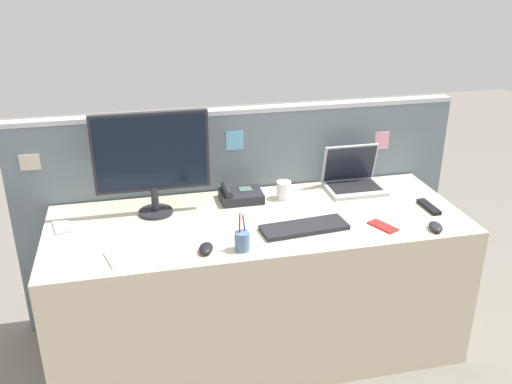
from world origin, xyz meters
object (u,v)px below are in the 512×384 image
at_px(computer_mouse_left_hand, 206,248).
at_px(cell_phone_red_case, 383,226).
at_px(pen_cup, 242,241).
at_px(keyboard_main, 304,227).
at_px(desktop_monitor, 151,156).
at_px(coffee_mug, 284,190).
at_px(desk_phone, 240,195).
at_px(cell_phone_white_slab, 115,259).
at_px(computer_mouse_right_hand, 436,227).
at_px(cell_phone_silver_slab, 62,227).
at_px(tv_remote, 429,207).
at_px(laptop, 353,178).

height_order(computer_mouse_left_hand, cell_phone_red_case, computer_mouse_left_hand).
height_order(pen_cup, cell_phone_red_case, pen_cup).
bearing_deg(keyboard_main, pen_cup, -164.04).
xyz_separation_m(desktop_monitor, coffee_mug, (0.67, 0.02, -0.25)).
bearing_deg(desktop_monitor, desk_phone, 6.91).
relative_size(keyboard_main, cell_phone_white_slab, 2.76).
relative_size(computer_mouse_right_hand, cell_phone_silver_slab, 0.70).
bearing_deg(computer_mouse_left_hand, desk_phone, 79.46).
bearing_deg(tv_remote, pen_cup, -169.88).
bearing_deg(tv_remote, cell_phone_white_slab, -175.13).
bearing_deg(pen_cup, cell_phone_white_slab, 176.23).
bearing_deg(desktop_monitor, computer_mouse_right_hand, -20.95).
xyz_separation_m(desktop_monitor, cell_phone_silver_slab, (-0.44, -0.07, -0.29)).
distance_m(cell_phone_silver_slab, coffee_mug, 1.11).
relative_size(cell_phone_silver_slab, cell_phone_white_slab, 0.97).
relative_size(computer_mouse_right_hand, cell_phone_white_slab, 0.68).
bearing_deg(cell_phone_white_slab, tv_remote, -9.31).
distance_m(keyboard_main, pen_cup, 0.34).
distance_m(desktop_monitor, coffee_mug, 0.71).
height_order(computer_mouse_right_hand, cell_phone_silver_slab, computer_mouse_right_hand).
bearing_deg(pen_cup, tv_remote, 11.43).
bearing_deg(keyboard_main, desk_phone, 114.77).
height_order(desk_phone, cell_phone_white_slab, desk_phone).
bearing_deg(desk_phone, computer_mouse_right_hand, -33.04).
xyz_separation_m(keyboard_main, computer_mouse_right_hand, (0.59, -0.14, 0.01)).
xyz_separation_m(desktop_monitor, desk_phone, (0.43, 0.05, -0.27)).
bearing_deg(desk_phone, keyboard_main, -60.05).
xyz_separation_m(laptop, desk_phone, (-0.63, -0.02, -0.03)).
height_order(desk_phone, cell_phone_red_case, desk_phone).
height_order(desktop_monitor, coffee_mug, desktop_monitor).
height_order(pen_cup, cell_phone_silver_slab, pen_cup).
height_order(cell_phone_silver_slab, cell_phone_red_case, same).
relative_size(desk_phone, computer_mouse_left_hand, 2.15).
bearing_deg(computer_mouse_right_hand, keyboard_main, -178.74).
relative_size(computer_mouse_right_hand, computer_mouse_left_hand, 1.00).
bearing_deg(cell_phone_silver_slab, laptop, -5.95).
xyz_separation_m(computer_mouse_left_hand, cell_phone_white_slab, (-0.38, 0.02, -0.01)).
height_order(desktop_monitor, keyboard_main, desktop_monitor).
height_order(laptop, cell_phone_red_case, laptop).
height_order(laptop, cell_phone_white_slab, laptop).
distance_m(keyboard_main, cell_phone_red_case, 0.37).
bearing_deg(computer_mouse_right_hand, cell_phone_silver_slab, -179.14).
relative_size(desktop_monitor, pen_cup, 3.11).
relative_size(cell_phone_silver_slab, cell_phone_red_case, 1.00).
height_order(laptop, keyboard_main, laptop).
height_order(tv_remote, coffee_mug, coffee_mug).
distance_m(laptop, cell_phone_silver_slab, 1.51).
relative_size(desk_phone, cell_phone_silver_slab, 1.51).
height_order(cell_phone_silver_slab, tv_remote, tv_remote).
bearing_deg(pen_cup, coffee_mug, 56.34).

